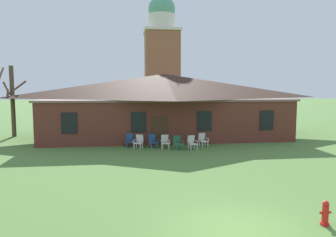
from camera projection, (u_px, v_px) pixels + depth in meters
The scene contains 12 objects.
ground_plane at pixel (237, 231), 9.44m from camera, with size 200.00×200.00×0.00m, color #517A38.
brick_building at pixel (164, 104), 28.03m from camera, with size 20.49×10.40×5.47m.
dome_tower at pixel (162, 60), 45.59m from camera, with size 5.18×5.18×18.21m.
lawn_chair_by_porch at pixel (130, 140), 22.57m from camera, with size 0.67×0.70×0.96m.
lawn_chair_near_door at pixel (139, 141), 22.05m from camera, with size 0.79×0.83×0.96m.
lawn_chair_left_end at pixel (153, 141), 22.36m from camera, with size 0.75×0.80×0.96m.
lawn_chair_middle at pixel (165, 141), 22.02m from camera, with size 0.64×0.67×0.96m.
lawn_chair_right_end at pixel (178, 142), 21.61m from camera, with size 0.74×0.79×0.96m.
lawn_chair_far_side at pixel (192, 142), 21.72m from camera, with size 0.72×0.77×0.96m.
lawn_chair_under_eave at pixel (203, 139), 22.82m from camera, with size 0.74×0.79×0.96m.
bare_tree_beside_building at pixel (12, 99), 27.03m from camera, with size 1.96×1.96×6.13m.
fire_hydrant at pixel (325, 214), 9.78m from camera, with size 0.36×0.28×0.79m.
Camera 1 is at (-3.22, -8.71, 4.33)m, focal length 33.46 mm.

